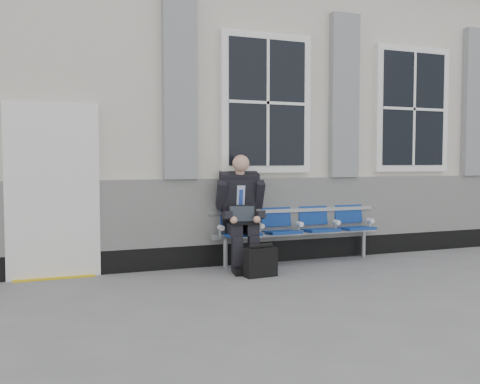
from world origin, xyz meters
name	(u,v)px	position (x,y,z in m)	size (l,w,h in m)	color
ground	(460,270)	(0.00, 0.00, 0.00)	(70.00, 70.00, 0.00)	slate
station_building	(326,120)	(-0.02, 3.47, 2.22)	(14.40, 4.40, 4.49)	beige
bench	(297,223)	(-1.72, 1.32, 0.55)	(2.60, 0.47, 0.91)	#9EA0A3
businessman	(241,208)	(-2.64, 1.18, 0.81)	(0.67, 0.90, 1.52)	black
briefcase	(260,261)	(-2.60, 0.60, 0.19)	(0.42, 0.21, 0.41)	black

